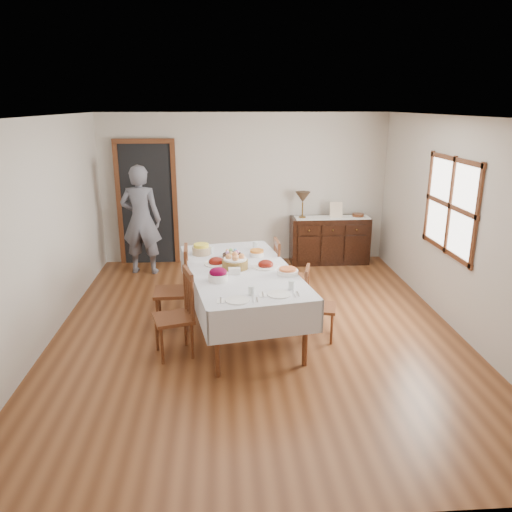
{
  "coord_description": "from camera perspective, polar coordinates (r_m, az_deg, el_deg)",
  "views": [
    {
      "loc": [
        -0.4,
        -5.72,
        2.74
      ],
      "look_at": [
        0.0,
        0.1,
        0.95
      ],
      "focal_mm": 35.0,
      "sensor_mm": 36.0,
      "label": 1
    }
  ],
  "objects": [
    {
      "name": "ground",
      "position": [
        6.36,
        0.06,
        -8.48
      ],
      "size": [
        6.0,
        6.0,
        0.0
      ],
      "primitive_type": "plane",
      "color": "brown"
    },
    {
      "name": "room_shell",
      "position": [
        6.24,
        -1.54,
        6.91
      ],
      "size": [
        5.02,
        6.02,
        2.65
      ],
      "color": "white",
      "rests_on": "ground"
    },
    {
      "name": "dining_table",
      "position": [
        6.07,
        -1.73,
        -2.34
      ],
      "size": [
        1.61,
        2.56,
        0.82
      ],
      "rotation": [
        0.0,
        0.0,
        0.18
      ],
      "color": "silver",
      "rests_on": "ground"
    },
    {
      "name": "chair_left_near",
      "position": [
        5.66,
        -8.95,
        -6.43
      ],
      "size": [
        0.51,
        0.51,
        1.0
      ],
      "rotation": [
        0.0,
        0.0,
        -1.29
      ],
      "color": "#5B2E19",
      "rests_on": "ground"
    },
    {
      "name": "chair_left_far",
      "position": [
        6.35,
        -9.14,
        -3.53
      ],
      "size": [
        0.45,
        0.45,
        1.05
      ],
      "rotation": [
        0.0,
        0.0,
        -1.53
      ],
      "color": "#5B2E19",
      "rests_on": "ground"
    },
    {
      "name": "chair_right_near",
      "position": [
        6.04,
        6.91,
        -5.34
      ],
      "size": [
        0.45,
        0.45,
        0.89
      ],
      "rotation": [
        0.0,
        0.0,
        1.32
      ],
      "color": "#5B2E19",
      "rests_on": "ground"
    },
    {
      "name": "chair_right_far",
      "position": [
        6.82,
        3.49,
        -2.16
      ],
      "size": [
        0.43,
        0.43,
        0.99
      ],
      "rotation": [
        0.0,
        0.0,
        1.61
      ],
      "color": "#5B2E19",
      "rests_on": "ground"
    },
    {
      "name": "sideboard",
      "position": [
        8.95,
        8.38,
        1.82
      ],
      "size": [
        1.37,
        0.5,
        0.82
      ],
      "color": "black",
      "rests_on": "ground"
    },
    {
      "name": "person",
      "position": [
        8.41,
        -13.03,
        4.44
      ],
      "size": [
        0.65,
        0.46,
        1.93
      ],
      "primitive_type": "imported",
      "rotation": [
        0.0,
        0.0,
        3.02
      ],
      "color": "slate",
      "rests_on": "ground"
    },
    {
      "name": "bread_basket",
      "position": [
        6.05,
        -2.41,
        -0.75
      ],
      "size": [
        0.31,
        0.31,
        0.19
      ],
      "color": "brown",
      "rests_on": "dining_table"
    },
    {
      "name": "egg_basket",
      "position": [
        6.48,
        -2.74,
        0.14
      ],
      "size": [
        0.25,
        0.25,
        0.11
      ],
      "color": "black",
      "rests_on": "dining_table"
    },
    {
      "name": "ham_platter_a",
      "position": [
        6.21,
        -4.58,
        -0.72
      ],
      "size": [
        0.3,
        0.3,
        0.11
      ],
      "color": "white",
      "rests_on": "dining_table"
    },
    {
      "name": "ham_platter_b",
      "position": [
        6.09,
        1.11,
        -1.05
      ],
      "size": [
        0.3,
        0.3,
        0.11
      ],
      "color": "white",
      "rests_on": "dining_table"
    },
    {
      "name": "beet_bowl",
      "position": [
        5.64,
        -4.35,
        -2.17
      ],
      "size": [
        0.23,
        0.23,
        0.16
      ],
      "color": "white",
      "rests_on": "dining_table"
    },
    {
      "name": "carrot_bowl",
      "position": [
        6.53,
        0.09,
        0.34
      ],
      "size": [
        0.19,
        0.19,
        0.09
      ],
      "color": "white",
      "rests_on": "dining_table"
    },
    {
      "name": "pineapple_bowl",
      "position": [
        6.65,
        -6.26,
        0.75
      ],
      "size": [
        0.25,
        0.25,
        0.14
      ],
      "color": "tan",
      "rests_on": "dining_table"
    },
    {
      "name": "casserole_dish",
      "position": [
        5.85,
        3.64,
        -1.78
      ],
      "size": [
        0.25,
        0.25,
        0.08
      ],
      "color": "white",
      "rests_on": "dining_table"
    },
    {
      "name": "butter_dish",
      "position": [
        5.87,
        -2.48,
        -1.72
      ],
      "size": [
        0.15,
        0.11,
        0.07
      ],
      "color": "white",
      "rests_on": "dining_table"
    },
    {
      "name": "setting_left",
      "position": [
        5.13,
        -1.64,
        -4.69
      ],
      "size": [
        0.44,
        0.31,
        0.1
      ],
      "color": "white",
      "rests_on": "dining_table"
    },
    {
      "name": "setting_right",
      "position": [
        5.29,
        3.08,
        -4.03
      ],
      "size": [
        0.44,
        0.31,
        0.1
      ],
      "color": "white",
      "rests_on": "dining_table"
    },
    {
      "name": "glass_far_a",
      "position": [
        6.66,
        -5.17,
        0.69
      ],
      "size": [
        0.06,
        0.06,
        0.11
      ],
      "color": "white",
      "rests_on": "dining_table"
    },
    {
      "name": "glass_far_b",
      "position": [
        6.84,
        -0.11,
        1.21
      ],
      "size": [
        0.06,
        0.06,
        0.11
      ],
      "color": "white",
      "rests_on": "dining_table"
    },
    {
      "name": "runner",
      "position": [
        8.84,
        8.7,
        4.37
      ],
      "size": [
        1.3,
        0.35,
        0.01
      ],
      "color": "white",
      "rests_on": "sideboard"
    },
    {
      "name": "table_lamp",
      "position": [
        8.68,
        5.37,
        6.63
      ],
      "size": [
        0.26,
        0.26,
        0.46
      ],
      "color": "brown",
      "rests_on": "sideboard"
    },
    {
      "name": "picture_frame",
      "position": [
        8.82,
        9.14,
        5.22
      ],
      "size": [
        0.22,
        0.08,
        0.28
      ],
      "color": "beige",
      "rests_on": "sideboard"
    },
    {
      "name": "deco_bowl",
      "position": [
        8.98,
        11.59,
        4.58
      ],
      "size": [
        0.2,
        0.2,
        0.06
      ],
      "color": "#5B2E19",
      "rests_on": "sideboard"
    }
  ]
}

